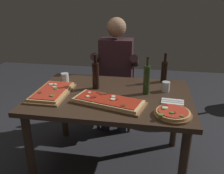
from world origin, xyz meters
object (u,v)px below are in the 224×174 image
at_px(pizza_rectangular_front, 108,101).
at_px(vinegar_bottle_green, 164,71).
at_px(dining_table, 111,104).
at_px(seated_diner, 116,69).
at_px(wine_bottle_dark, 96,75).
at_px(tumbler_near_camera, 166,87).
at_px(oil_bottle_amber, 147,79).
at_px(tumbler_far_side, 65,78).
at_px(pizza_rectangular_left, 52,92).
at_px(diner_chair, 117,86).
at_px(pizza_round_far, 173,113).

distance_m(pizza_rectangular_front, vinegar_bottle_green, 0.76).
xyz_separation_m(dining_table, pizza_rectangular_front, (0.01, -0.19, 0.12)).
bearing_deg(seated_diner, wine_bottle_dark, -98.21).
bearing_deg(vinegar_bottle_green, seated_diner, 148.94).
relative_size(pizza_rectangular_front, tumbler_near_camera, 7.14).
bearing_deg(seated_diner, oil_bottle_amber, -60.35).
bearing_deg(tumbler_far_side, pizza_rectangular_front, -38.71).
xyz_separation_m(vinegar_bottle_green, seated_diner, (-0.54, 0.33, -0.11)).
relative_size(tumbler_near_camera, tumbler_far_side, 0.97).
height_order(dining_table, oil_bottle_amber, oil_bottle_amber).
relative_size(pizza_rectangular_left, diner_chair, 0.56).
xyz_separation_m(dining_table, pizza_rectangular_left, (-0.52, -0.08, 0.11)).
distance_m(pizza_rectangular_front, oil_bottle_amber, 0.41).
bearing_deg(pizza_rectangular_left, tumbler_near_camera, 13.64).
distance_m(tumbler_far_side, seated_diner, 0.67).
bearing_deg(dining_table, pizza_round_far, -31.31).
xyz_separation_m(tumbler_far_side, diner_chair, (0.43, 0.63, -0.29)).
relative_size(dining_table, diner_chair, 1.61).
xyz_separation_m(pizza_rectangular_front, oil_bottle_amber, (0.29, 0.26, 0.12)).
bearing_deg(diner_chair, seated_diner, -90.00).
bearing_deg(dining_table, tumbler_near_camera, 18.14).
bearing_deg(pizza_rectangular_front, tumbler_far_side, 141.29).
bearing_deg(tumbler_far_side, pizza_round_far, -27.75).
distance_m(vinegar_bottle_green, diner_chair, 0.79).
bearing_deg(seated_diner, tumbler_near_camera, -46.23).
relative_size(oil_bottle_amber, tumbler_far_side, 3.60).
xyz_separation_m(pizza_round_far, oil_bottle_amber, (-0.21, 0.38, 0.12)).
height_order(dining_table, pizza_round_far, pizza_round_far).
bearing_deg(seated_diner, diner_chair, 90.00).
bearing_deg(seated_diner, tumbler_far_side, -130.37).
xyz_separation_m(pizza_round_far, wine_bottle_dark, (-0.68, 0.43, 0.11)).
relative_size(pizza_rectangular_front, tumbler_far_side, 6.90).
bearing_deg(tumbler_far_side, vinegar_bottle_green, 10.64).
relative_size(tumbler_far_side, seated_diner, 0.07).
distance_m(dining_table, diner_chair, 0.87).
distance_m(dining_table, vinegar_bottle_green, 0.65).
relative_size(pizza_rectangular_front, seated_diner, 0.48).
bearing_deg(seated_diner, dining_table, -84.09).
relative_size(dining_table, wine_bottle_dark, 4.31).
distance_m(pizza_rectangular_front, wine_bottle_dark, 0.37).
height_order(tumbler_far_side, diner_chair, diner_chair).
relative_size(tumbler_near_camera, seated_diner, 0.07).
height_order(diner_chair, seated_diner, seated_diner).
height_order(pizza_rectangular_front, oil_bottle_amber, oil_bottle_amber).
relative_size(pizza_round_far, vinegar_bottle_green, 0.95).
height_order(dining_table, seated_diner, seated_diner).
bearing_deg(tumbler_near_camera, pizza_rectangular_front, -143.41).
bearing_deg(pizza_rectangular_left, diner_chair, 64.96).
bearing_deg(dining_table, oil_bottle_amber, 12.54).
distance_m(wine_bottle_dark, tumbler_near_camera, 0.65).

